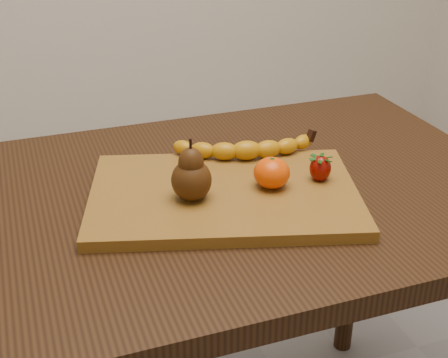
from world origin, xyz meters
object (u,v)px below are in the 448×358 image
object	(u,v)px
table	(238,233)
pear	(191,170)
cutting_board	(224,195)
mandarin	(272,173)

from	to	relation	value
table	pear	bearing A→B (deg)	-154.97
table	cutting_board	world-z (taller)	cutting_board
cutting_board	table	bearing A→B (deg)	58.17
table	pear	xyz separation A→B (m)	(-0.10, -0.05, 0.17)
table	pear	size ratio (longest dim) A/B	9.64
table	cutting_board	size ratio (longest dim) A/B	2.22
pear	cutting_board	bearing A→B (deg)	9.40
pear	mandarin	world-z (taller)	pear
cutting_board	mandarin	distance (m)	0.09
table	cutting_board	xyz separation A→B (m)	(-0.04, -0.04, 0.11)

